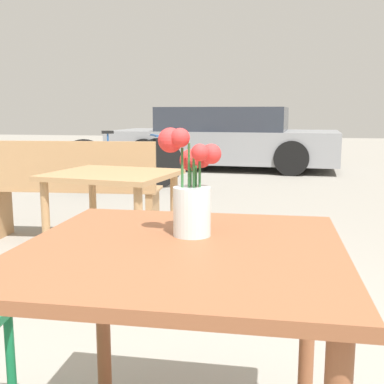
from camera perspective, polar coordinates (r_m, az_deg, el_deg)
table_front at (r=1.28m, az=-1.27°, el=-11.12°), size 0.85×0.85×0.74m
flower_vase at (r=1.32m, az=-0.12°, el=-0.15°), size 0.17×0.13×0.30m
bench_near at (r=4.14m, az=-14.09°, el=0.46°), size 1.49×0.50×0.85m
table_back at (r=3.08m, az=-9.41°, el=-0.01°), size 0.83×0.76×0.71m
bicycle at (r=6.81m, az=-8.27°, el=3.41°), size 1.57×0.85×0.83m
parked_car at (r=9.37m, az=3.82°, el=6.29°), size 4.34×2.00×1.17m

